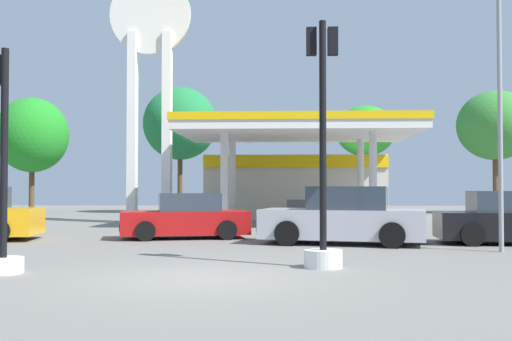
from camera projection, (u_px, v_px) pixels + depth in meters
ground_plane at (202, 278)px, 11.07m from camera, size 90.00×90.00×0.00m
gas_station at (295, 178)px, 32.36m from camera, size 9.99×14.09×4.49m
station_pole_sign at (150, 50)px, 28.45m from camera, size 3.75×0.56×12.64m
car_1 at (343, 218)px, 17.72m from camera, size 4.92×2.84×1.66m
car_2 at (185, 218)px, 19.71m from camera, size 4.31×2.57×1.44m
car_3 at (512, 220)px, 17.72m from camera, size 4.40×2.23×1.53m
traffic_signal_0 at (3, 211)px, 11.69m from camera, size 0.76×0.76×4.27m
traffic_signal_2 at (323, 189)px, 12.53m from camera, size 0.78×0.78×5.02m
tree_0 at (32, 135)px, 40.68m from camera, size 4.72×4.72×7.55m
tree_1 at (180, 124)px, 39.48m from camera, size 4.72×4.72×8.06m
tree_2 at (365, 131)px, 38.06m from camera, size 3.66×3.66×6.68m
tree_3 at (495, 126)px, 38.65m from camera, size 4.69×4.69×7.71m
corner_streetlamp at (502, 73)px, 15.46m from camera, size 0.24×1.48×7.55m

